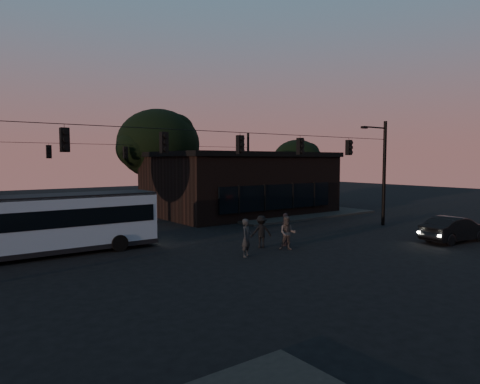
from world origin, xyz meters
TOP-DOWN VIEW (x-y plane):
  - ground at (0.00, 0.00)m, footprint 120.00×120.00m
  - sidewalk_far_right at (12.00, 14.00)m, footprint 14.00×10.00m
  - building at (9.00, 15.97)m, footprint 15.40×10.41m
  - tree_behind at (4.00, 22.00)m, footprint 7.60×7.60m
  - tree_right at (18.00, 18.00)m, footprint 5.20×5.20m
  - signal_rig_near at (0.00, 4.00)m, footprint 26.24×0.30m
  - signal_rig_far at (0.00, 20.00)m, footprint 26.24×0.30m
  - bus at (-8.85, 8.04)m, footprint 10.71×2.77m
  - car at (10.81, -2.30)m, footprint 4.66×2.13m
  - pedestrian_a at (-1.16, 1.90)m, footprint 0.81×0.72m
  - pedestrian_b at (1.55, 1.89)m, footprint 1.09×1.07m
  - pedestrian_c at (2.19, 2.72)m, footprint 1.14×0.95m
  - pedestrian_d at (0.79, 3.15)m, footprint 1.29×1.07m

SIDE VIEW (x-z plane):
  - ground at x=0.00m, z-range 0.00..0.00m
  - sidewalk_far_right at x=12.00m, z-range 0.00..0.15m
  - car at x=10.81m, z-range 0.00..1.48m
  - pedestrian_d at x=0.79m, z-range 0.00..1.74m
  - pedestrian_b at x=1.55m, z-range 0.00..1.77m
  - pedestrian_c at x=2.19m, z-range 0.00..1.82m
  - pedestrian_a at x=-1.16m, z-range 0.00..1.87m
  - bus at x=-8.85m, z-range 0.18..3.19m
  - building at x=9.00m, z-range 0.01..5.41m
  - signal_rig_far at x=0.00m, z-range 0.45..7.95m
  - signal_rig_near at x=0.00m, z-range 0.70..8.20m
  - tree_right at x=18.00m, z-range 1.20..8.06m
  - tree_behind at x=4.00m, z-range 1.48..10.91m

